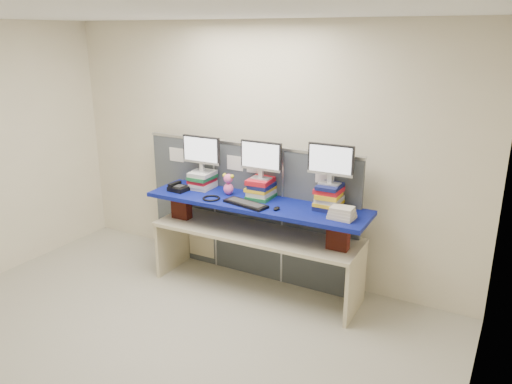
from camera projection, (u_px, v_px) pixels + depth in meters
The scene contains 18 objects.
room at pixel (135, 202), 3.90m from camera, with size 5.00×4.00×2.80m.
cubicle_partition at pixel (248, 210), 5.57m from camera, with size 2.60×0.06×1.53m.
desk at pixel (256, 243), 5.28m from camera, with size 2.25×0.71×0.68m.
brick_pier_left at pixel (181, 206), 5.55m from camera, with size 0.21×0.11×0.28m, color maroon.
brick_pier_right at pixel (338, 235), 4.75m from camera, with size 0.21×0.11×0.28m, color maroon.
blue_board at pixel (256, 203), 5.14m from camera, with size 2.37×0.59×0.04m, color #080E68.
book_stack_left at pixel (203, 180), 5.53m from camera, with size 0.25×0.31×0.19m.
book_stack_center at pixel (261, 188), 5.21m from camera, with size 0.26×0.31×0.21m.
book_stack_right at pixel (329, 197), 4.87m from camera, with size 0.25×0.30×0.26m.
monitor_left at pixel (201, 152), 5.43m from camera, with size 0.46×0.13×0.40m.
monitor_center at pixel (261, 158), 5.11m from camera, with size 0.46×0.13×0.40m.
monitor_right at pixel (331, 162), 4.76m from camera, with size 0.46×0.13×0.40m.
keyboard at pixel (246, 204), 5.02m from camera, with size 0.50×0.25×0.03m.
mouse at pixel (277, 208), 4.88m from camera, with size 0.05×0.10×0.03m, color black.
desk_phone at pixel (178, 188), 5.47m from camera, with size 0.21×0.19×0.08m.
headset at pixel (211, 198), 5.20m from camera, with size 0.19×0.19×0.02m, color black.
plush_toy at pixel (228, 184), 5.31m from camera, with size 0.13×0.10×0.23m.
binder_stack at pixel (342, 213), 4.65m from camera, with size 0.24×0.19×0.11m.
Camera 1 is at (2.62, -2.76, 2.67)m, focal length 35.00 mm.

